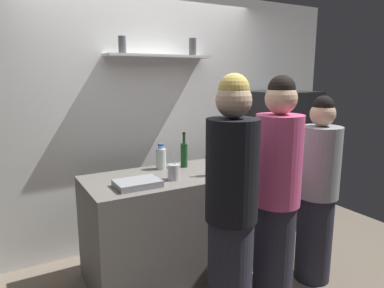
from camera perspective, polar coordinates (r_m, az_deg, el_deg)
The scene contains 11 objects.
back_wall_assembly at distance 3.69m, azimuth -7.77°, elevation 3.93°, with size 4.80×0.32×2.60m.
refrigerator at distance 4.27m, azimuth 13.93°, elevation -2.35°, with size 0.67×0.66×1.57m.
counter at distance 3.30m, azimuth -0.00°, elevation -12.15°, with size 1.88×0.73×0.91m, color #66605B.
baking_pan at distance 2.76m, azimuth -8.79°, elevation -6.30°, with size 0.34×0.24×0.05m, color gray.
utensil_holder at distance 2.90m, azimuth -2.97°, elevation -4.53°, with size 0.10×0.10×0.22m.
wine_bottle_green_glass at distance 3.27m, azimuth -1.29°, elevation -1.64°, with size 0.06×0.06×0.33m.
wine_bottle_dark_glass at distance 3.01m, azimuth 3.81°, elevation -2.88°, with size 0.07×0.07×0.32m.
water_bottle_plastic at distance 3.22m, azimuth -5.02°, elevation -2.26°, with size 0.09×0.09×0.24m.
person_blonde at distance 2.35m, azimuth 6.34°, elevation -10.83°, with size 0.34×0.34×1.77m.
person_grey_hoodie at distance 3.17m, azimuth 19.55°, elevation -7.43°, with size 0.34×0.34×1.60m.
person_pink_top at distance 2.68m, azimuth 13.46°, elevation -8.35°, with size 0.34×0.34×1.76m.
Camera 1 is at (-1.36, -2.15, 1.76)m, focal length 33.03 mm.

